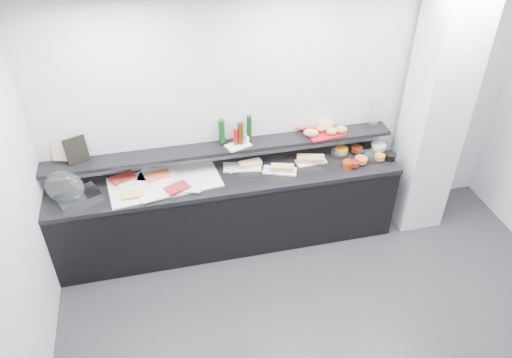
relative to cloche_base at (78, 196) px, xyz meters
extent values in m
plane|color=#2D2D30|center=(2.16, -1.67, -0.92)|extent=(5.00, 5.00, 0.00)
cube|color=silver|center=(2.16, 0.33, 0.43)|extent=(5.00, 0.02, 2.70)
plane|color=white|center=(2.16, -1.67, 1.78)|extent=(5.00, 5.00, 0.00)
cube|color=silver|center=(3.66, -0.02, 0.43)|extent=(0.50, 0.50, 2.70)
cube|color=black|center=(1.46, 0.03, -0.50)|extent=(3.60, 0.60, 0.85)
cube|color=black|center=(1.46, 0.03, -0.05)|extent=(3.62, 0.62, 0.05)
cube|color=black|center=(1.46, 0.21, 0.21)|extent=(3.60, 0.25, 0.04)
cube|color=#B2B3B9|center=(0.00, 0.00, 0.00)|extent=(0.46, 0.40, 0.04)
ellipsoid|color=silver|center=(-0.11, 0.04, 0.11)|extent=(0.43, 0.35, 0.34)
cube|color=silver|center=(0.83, 0.06, -0.01)|extent=(1.15, 0.65, 0.01)
cube|color=white|center=(0.50, 0.14, 0.00)|extent=(0.32, 0.25, 0.01)
cube|color=maroon|center=(0.43, 0.19, 0.02)|extent=(0.27, 0.23, 0.02)
cube|color=white|center=(0.75, 0.18, 0.00)|extent=(0.40, 0.33, 0.01)
cube|color=#E65F2F|center=(0.77, 0.15, 0.02)|extent=(0.25, 0.18, 0.02)
cube|color=white|center=(0.73, -0.13, 0.00)|extent=(0.33, 0.25, 0.01)
cube|color=#ECD15C|center=(0.51, -0.09, 0.02)|extent=(0.22, 0.14, 0.02)
cube|color=silver|center=(1.04, -0.08, 0.00)|extent=(0.35, 0.28, 0.01)
cube|color=maroon|center=(0.94, -0.10, 0.02)|extent=(0.26, 0.22, 0.02)
cube|color=white|center=(1.64, 0.15, -0.01)|extent=(0.42, 0.24, 0.01)
cube|color=#E8AD79|center=(1.73, 0.13, 0.02)|extent=(0.24, 0.12, 0.06)
cylinder|color=silver|center=(1.57, 0.06, 0.00)|extent=(0.16, 0.04, 0.01)
cube|color=white|center=(2.01, -0.01, -0.01)|extent=(0.37, 0.26, 0.01)
cube|color=tan|center=(2.03, -0.02, 0.02)|extent=(0.25, 0.15, 0.06)
cylinder|color=silver|center=(1.93, -0.06, 0.00)|extent=(0.16, 0.02, 0.01)
cube|color=white|center=(2.38, 0.08, -0.01)|extent=(0.33, 0.16, 0.01)
cube|color=tan|center=(2.37, 0.08, 0.02)|extent=(0.31, 0.18, 0.06)
cylinder|color=silver|center=(2.27, 0.07, 0.00)|extent=(0.15, 0.08, 0.01)
cylinder|color=white|center=(2.71, 0.12, 0.02)|extent=(0.19, 0.19, 0.07)
cylinder|color=orange|center=(2.75, 0.16, 0.03)|extent=(0.16, 0.16, 0.05)
cylinder|color=black|center=(3.01, 0.15, 0.02)|extent=(0.20, 0.20, 0.07)
cylinder|color=#4F1A0B|center=(2.91, 0.15, 0.03)|extent=(0.13, 0.13, 0.05)
cylinder|color=white|center=(2.99, 0.12, 0.02)|extent=(0.26, 0.26, 0.07)
cylinder|color=white|center=(3.17, 0.15, 0.03)|extent=(0.20, 0.20, 0.05)
cylinder|color=maroon|center=(2.72, -0.09, 0.02)|extent=(0.12, 0.12, 0.07)
cylinder|color=#61190D|center=(2.79, -0.11, 0.03)|extent=(0.12, 0.12, 0.05)
cylinder|color=silver|center=(3.03, -0.03, 0.02)|extent=(0.22, 0.22, 0.07)
cylinder|color=#CA5E31|center=(2.88, -0.06, 0.03)|extent=(0.16, 0.16, 0.05)
cylinder|color=black|center=(3.22, -0.05, 0.02)|extent=(0.16, 0.16, 0.07)
cylinder|color=orange|center=(3.10, -0.06, 0.03)|extent=(0.13, 0.13, 0.05)
cube|color=black|center=(0.04, 0.26, 0.36)|extent=(0.22, 0.15, 0.26)
cube|color=tan|center=(-0.09, 0.28, 0.36)|extent=(0.21, 0.10, 0.22)
cube|color=white|center=(1.61, 0.18, 0.24)|extent=(0.29, 0.23, 0.01)
cylinder|color=#0F3915|center=(1.46, 0.27, 0.37)|extent=(0.08, 0.08, 0.26)
cylinder|color=#3C230B|center=(1.64, 0.21, 0.36)|extent=(0.06, 0.06, 0.24)
cylinder|color=black|center=(1.74, 0.25, 0.38)|extent=(0.06, 0.06, 0.28)
cylinder|color=#A30B0E|center=(1.59, 0.20, 0.33)|extent=(0.05, 0.05, 0.18)
cylinder|color=white|center=(1.71, 0.20, 0.28)|extent=(0.05, 0.05, 0.07)
cylinder|color=white|center=(1.71, 0.26, 0.28)|extent=(0.03, 0.03, 0.07)
cube|color=#AA1221|center=(2.56, 0.22, 0.24)|extent=(0.43, 0.33, 0.02)
ellipsoid|color=#B57245|center=(2.33, 0.32, 0.29)|extent=(0.13, 0.08, 0.08)
ellipsoid|color=#D8B152|center=(2.62, 0.32, 0.29)|extent=(0.15, 0.10, 0.08)
ellipsoid|color=gold|center=(2.59, 0.32, 0.29)|extent=(0.17, 0.14, 0.08)
ellipsoid|color=tan|center=(2.38, 0.17, 0.29)|extent=(0.18, 0.14, 0.08)
ellipsoid|color=tan|center=(2.61, 0.15, 0.29)|extent=(0.12, 0.08, 0.08)
ellipsoid|color=tan|center=(2.71, 0.16, 0.29)|extent=(0.14, 0.11, 0.08)
ellipsoid|color=#BE8548|center=(2.59, 0.23, 0.29)|extent=(0.13, 0.09, 0.08)
ellipsoid|color=#AB8A41|center=(2.53, 0.24, 0.29)|extent=(0.18, 0.15, 0.08)
cylinder|color=silver|center=(3.11, 0.24, 0.38)|extent=(0.12, 0.12, 0.30)
camera|label=1|loc=(0.82, -4.05, 2.98)|focal=35.00mm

